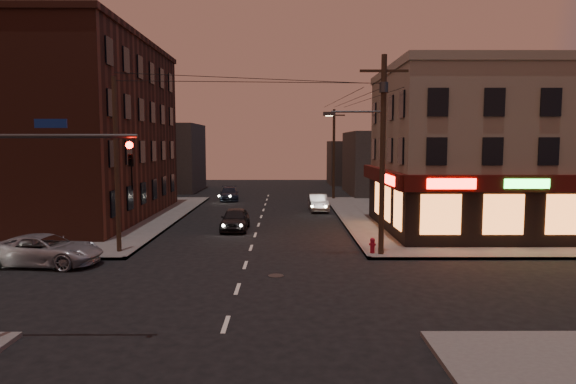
{
  "coord_description": "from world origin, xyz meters",
  "views": [
    {
      "loc": [
        1.93,
        -19.98,
        5.82
      ],
      "look_at": [
        2.05,
        7.14,
        3.2
      ],
      "focal_mm": 32.0,
      "sensor_mm": 36.0,
      "label": 1
    }
  ],
  "objects_px": {
    "sedan_near": "(235,219)",
    "sedan_far": "(229,194)",
    "fire_hydrant": "(372,245)",
    "sedan_mid": "(318,203)",
    "suv_cross": "(45,250)"
  },
  "relations": [
    {
      "from": "sedan_far",
      "to": "fire_hydrant",
      "type": "bearing_deg",
      "value": -74.05
    },
    {
      "from": "sedan_near",
      "to": "sedan_far",
      "type": "height_order",
      "value": "sedan_near"
    },
    {
      "from": "suv_cross",
      "to": "sedan_near",
      "type": "xyz_separation_m",
      "value": [
        8.06,
        9.87,
        0.0
      ]
    },
    {
      "from": "suv_cross",
      "to": "sedan_far",
      "type": "distance_m",
      "value": 28.17
    },
    {
      "from": "sedan_far",
      "to": "fire_hydrant",
      "type": "distance_m",
      "value": 27.54
    },
    {
      "from": "sedan_far",
      "to": "fire_hydrant",
      "type": "height_order",
      "value": "sedan_far"
    },
    {
      "from": "sedan_near",
      "to": "sedan_mid",
      "type": "distance_m",
      "value": 11.33
    },
    {
      "from": "sedan_near",
      "to": "fire_hydrant",
      "type": "height_order",
      "value": "sedan_near"
    },
    {
      "from": "sedan_near",
      "to": "sedan_mid",
      "type": "relative_size",
      "value": 1.01
    },
    {
      "from": "sedan_mid",
      "to": "sedan_far",
      "type": "distance_m",
      "value": 11.79
    },
    {
      "from": "sedan_near",
      "to": "sedan_far",
      "type": "relative_size",
      "value": 0.96
    },
    {
      "from": "sedan_mid",
      "to": "sedan_far",
      "type": "xyz_separation_m",
      "value": [
        -8.49,
        8.19,
        -0.05
      ]
    },
    {
      "from": "sedan_near",
      "to": "fire_hydrant",
      "type": "distance_m",
      "value": 11.11
    },
    {
      "from": "suv_cross",
      "to": "fire_hydrant",
      "type": "bearing_deg",
      "value": -77.09
    },
    {
      "from": "sedan_near",
      "to": "sedan_mid",
      "type": "xyz_separation_m",
      "value": [
        6.14,
        9.53,
        -0.03
      ]
    }
  ]
}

